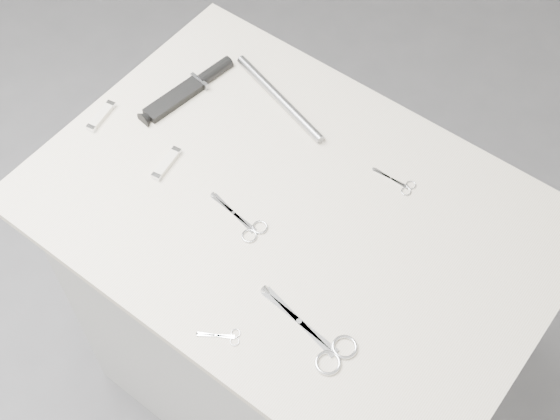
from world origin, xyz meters
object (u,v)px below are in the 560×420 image
Objects in this scene: tiny_scissors at (224,336)px; pocket_knife_a at (101,116)px; embroidery_scissors_b at (399,183)px; pocket_knife_b at (167,164)px; large_shears at (323,343)px; sheathed_knife at (193,86)px; metal_rail at (279,98)px; embroidery_scissors_a at (246,224)px; plinth at (291,318)px.

pocket_knife_a is (-0.52, 0.23, 0.00)m from tiny_scissors.
pocket_knife_b is (-0.39, -0.24, 0.00)m from embroidery_scissors_b.
sheathed_knife is at bearing 159.34° from large_shears.
embroidery_scissors_b is 0.49m from sheathed_knife.
large_shears is at bearing -44.87° from metal_rail.
large_shears is 0.28m from embroidery_scissors_a.
pocket_knife_a reaches higher than embroidery_scissors_b.
metal_rail reaches higher than embroidery_scissors_a.
sheathed_knife is (-0.36, 0.12, 0.48)m from plinth.
large_shears is 2.79× the size of tiny_scissors.
metal_rail is at bearing 124.25° from embroidery_scissors_a.
large_shears is 0.88× the size of sheathed_knife.
sheathed_knife is (-0.49, -0.06, 0.01)m from embroidery_scissors_b.
sheathed_knife reaches higher than large_shears.
tiny_scissors is at bearing -123.89° from pocket_knife_a.
pocket_knife_b is at bearing -105.37° from metal_rail.
sheathed_knife is at bearing -39.39° from pocket_knife_a.
sheathed_knife reaches higher than embroidery_scissors_b.
plinth is 10.55× the size of pocket_knife_b.
large_shears is at bearing -42.91° from plinth.
metal_rail reaches higher than plinth.
plinth is 4.47× the size of large_shears.
metal_rail is at bearing 85.38° from tiny_scissors.
pocket_knife_b is at bearing -103.21° from pocket_knife_a.
tiny_scissors is 0.57m from pocket_knife_a.
pocket_knife_a is 0.37m from metal_rail.
large_shears reaches higher than embroidery_scissors_a.
pocket_knife_b is (0.09, -0.19, -0.00)m from sheathed_knife.
pocket_knife_a is at bearing -174.93° from embroidery_scissors_a.
embroidery_scissors_b is 1.27× the size of tiny_scissors.
tiny_scissors is 0.85× the size of pocket_knife_a.
embroidery_scissors_a is 0.31m from embroidery_scissors_b.
embroidery_scissors_b reaches higher than plinth.
embroidery_scissors_a and embroidery_scissors_b have the same top height.
large_shears is 0.56m from metal_rail.
plinth is 0.61m from sheathed_knife.
embroidery_scissors_b is 0.63m from pocket_knife_a.
metal_rail is (0.27, 0.26, 0.00)m from pocket_knife_a.
embroidery_scissors_b is at bearing 110.09° from large_shears.
metal_rail is at bearing 173.05° from embroidery_scissors_b.
sheathed_knife is at bearing 17.54° from pocket_knife_b.
metal_rail is at bearing -55.77° from pocket_knife_a.
plinth is 0.55m from tiny_scissors.
tiny_scissors is 0.85× the size of pocket_knife_b.
sheathed_knife reaches higher than tiny_scissors.
embroidery_scissors_a is 0.59× the size of sheathed_knife.
tiny_scissors is at bearing -77.50° from plinth.
sheathed_knife reaches higher than pocket_knife_b.
tiny_scissors is 0.25× the size of metal_rail.
embroidery_scissors_b is 0.32m from metal_rail.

